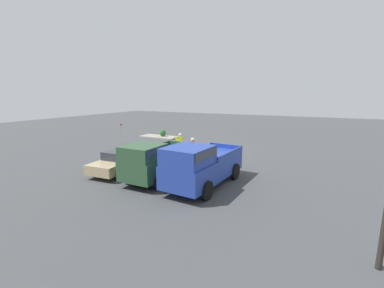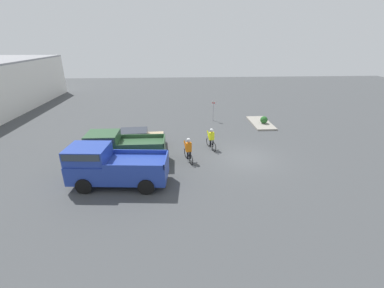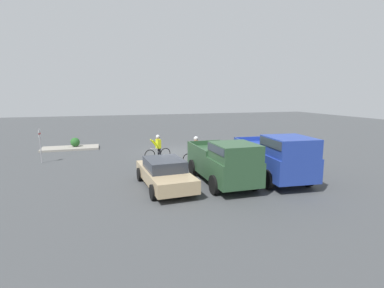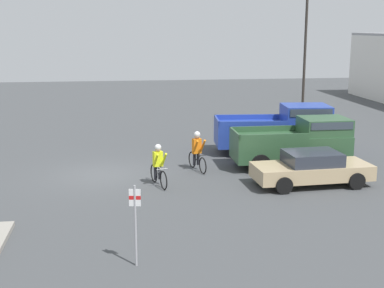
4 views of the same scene
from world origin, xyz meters
name	(u,v)px [view 2 (image 2 of 4)]	position (x,y,z in m)	size (l,w,h in m)	color
ground_plane	(246,158)	(0.00, 0.00, 0.00)	(80.00, 80.00, 0.00)	#424447
pickup_truck_0	(111,165)	(-2.96, 8.64, 1.22)	(2.62, 5.66, 2.35)	#233D9E
pickup_truck_1	(122,147)	(-0.19, 8.59, 1.13)	(2.15, 5.07, 2.17)	#2D5133
sedan_0	(134,138)	(2.61, 8.20, 0.68)	(2.18, 4.67, 1.35)	tan
cyclist_0	(211,139)	(1.80, 2.25, 0.83)	(1.82, 0.61, 1.67)	black
cyclist_1	(189,149)	(-0.23, 4.08, 0.89)	(1.82, 0.61, 1.74)	black
fire_lane_sign	(213,108)	(8.95, 1.13, 1.32)	(0.08, 0.30, 2.18)	#9E9EA3
curb_island	(261,123)	(7.68, -3.47, 0.07)	(4.23, 1.86, 0.15)	gray
shrub	(264,120)	(7.32, -3.64, 0.50)	(0.71, 0.71, 0.71)	#286028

